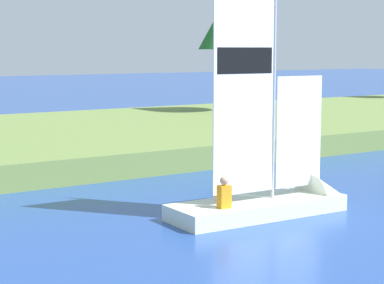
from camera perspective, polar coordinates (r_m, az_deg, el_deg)
shore_bank at (r=29.07m, az=-7.93°, el=0.47°), size 80.00×14.93×0.79m
shoreline_tree_centre at (r=35.95m, az=3.29°, el=9.99°), size 3.43×3.43×6.28m
sailboat at (r=17.28m, az=7.57°, el=-4.15°), size 5.00×1.61×6.53m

